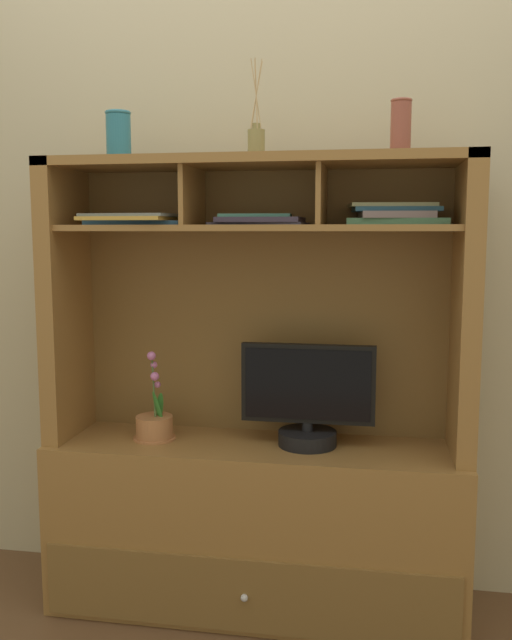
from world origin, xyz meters
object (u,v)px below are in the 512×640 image
potted_orchid (155,425)px  accent_vase (119,135)px  magazine_stack_right (395,215)px  ceramic_vase (401,126)px  tv_monitor (308,402)px  media_console (256,474)px  magazine_stack_centre (131,219)px  magazine_stack_left (259,220)px  diffuser_bottle (256,141)px

potted_orchid → accent_vase: accent_vase is taller
magazine_stack_right → ceramic_vase: (0.01, -0.06, 0.27)m
potted_orchid → magazine_stack_right: 1.07m
tv_monitor → ceramic_vase: 0.92m
media_console → ceramic_vase: bearing=-3.3°
magazine_stack_centre → accent_vase: accent_vase is taller
magazine_stack_right → accent_vase: accent_vase is taller
potted_orchid → magazine_stack_centre: size_ratio=0.95×
media_console → magazine_stack_left: bearing=-38.5°
media_console → potted_orchid: (-0.35, -0.03, 0.16)m
potted_orchid → magazine_stack_right: size_ratio=0.96×
tv_monitor → accent_vase: size_ratio=2.90×
potted_orchid → magazine_stack_left: bearing=3.0°
diffuser_bottle → accent_vase: size_ratio=2.00×
tv_monitor → magazine_stack_right: (0.27, 0.04, 0.61)m
media_console → diffuser_bottle: diffuser_bottle is taller
potted_orchid → ceramic_vase: 1.27m
potted_orchid → accent_vase: 0.98m
media_console → magazine_stack_centre: size_ratio=4.70×
media_console → magazine_stack_right: media_console is taller
potted_orchid → diffuser_bottle: diffuser_bottle is taller
ceramic_vase → tv_monitor: bearing=176.7°
tv_monitor → magazine_stack_centre: magazine_stack_centre is taller
ceramic_vase → accent_vase: size_ratio=1.07×
magazine_stack_right → diffuser_bottle: diffuser_bottle is taller
potted_orchid → magazine_stack_right: (0.80, 0.06, 0.72)m
diffuser_bottle → accent_vase: (-0.45, -0.03, 0.03)m
media_console → potted_orchid: size_ratio=4.96×
media_console → ceramic_vase: (0.45, -0.03, 1.15)m
magazine_stack_centre → ceramic_vase: 0.91m
potted_orchid → ceramic_vase: (0.81, 0.00, 0.98)m
media_console → accent_vase: accent_vase is taller
accent_vase → ceramic_vase: bearing=0.4°
tv_monitor → ceramic_vase: size_ratio=2.71×
tv_monitor → magazine_stack_centre: (-0.58, -0.05, 0.60)m
accent_vase → potted_orchid: bearing=2.4°
magazine_stack_left → diffuser_bottle: diffuser_bottle is taller
diffuser_bottle → magazine_stack_left: bearing=-31.8°
ceramic_vase → potted_orchid: bearing=-179.8°
magazine_stack_centre → magazine_stack_right: (0.85, 0.09, 0.01)m
potted_orchid → diffuser_bottle: (0.35, 0.03, 0.95)m
magazine_stack_centre → ceramic_vase: (0.86, 0.03, 0.28)m
tv_monitor → magazine_stack_left: 0.62m
magazine_stack_left → media_console: bearing=141.5°
tv_monitor → diffuser_bottle: 0.87m
tv_monitor → diffuser_bottle: diffuser_bottle is taller
tv_monitor → magazine_stack_left: (-0.16, 0.00, 0.60)m
magazine_stack_left → magazine_stack_centre: (-0.42, -0.05, 0.00)m
tv_monitor → potted_orchid: bearing=-178.0°
magazine_stack_right → magazine_stack_left: bearing=-174.4°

